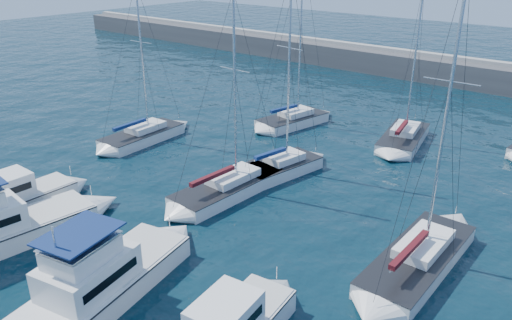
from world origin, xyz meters
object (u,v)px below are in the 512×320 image
Objects in this scene: motor_yacht_stbd_inner at (101,279)px; sailboat_back_b at (403,138)px; sailboat_mid_a at (143,136)px; sailboat_mid_c at (281,167)px; sailboat_mid_d at (418,259)px; motor_yacht_port_outer at (15,199)px; sailboat_mid_b at (228,188)px; sailboat_back_a at (293,120)px.

sailboat_back_b is (2.26, 30.07, -0.61)m from motor_yacht_stbd_inner.
sailboat_mid_c reaches higher than sailboat_mid_a.
motor_yacht_stbd_inner is at bearing -131.64° from sailboat_mid_d.
sailboat_mid_d reaches higher than motor_yacht_stbd_inner.
sailboat_back_b is (14.36, 28.51, -0.42)m from motor_yacht_port_outer.
motor_yacht_stbd_inner is 0.61× the size of sailboat_mid_d.
sailboat_mid_b reaches higher than motor_yacht_port_outer.
sailboat_mid_a is 27.50m from sailboat_mid_d.
motor_yacht_port_outer is 26.48m from sailboat_back_a.
sailboat_mid_c is at bearing 84.92° from sailboat_mid_b.
sailboat_mid_c is at bearing 58.16° from motor_yacht_port_outer.
motor_yacht_stbd_inner is 0.60× the size of sailboat_back_a.
sailboat_mid_d is 0.99× the size of sailboat_back_a.
sailboat_back_b is at bearing 35.15° from sailboat_mid_a.
motor_yacht_stbd_inner is (12.11, -1.56, 0.19)m from motor_yacht_port_outer.
sailboat_back_b is (10.64, 2.29, -0.04)m from sailboat_back_a.
sailboat_mid_c is (9.80, 16.24, -0.39)m from motor_yacht_port_outer.
sailboat_mid_b is (-2.98, 12.50, -0.62)m from motor_yacht_stbd_inner.
sailboat_mid_c reaches higher than sailboat_back_b.
motor_yacht_stbd_inner is 17.96m from sailboat_mid_c.
sailboat_back_a is at bearing 131.12° from sailboat_mid_c.
sailboat_back_a reaches higher than sailboat_mid_b.
sailboat_mid_a reaches higher than motor_yacht_port_outer.
sailboat_back_a reaches higher than sailboat_mid_d.
motor_yacht_stbd_inner is at bearing -74.49° from sailboat_mid_b.
sailboat_back_a is at bearing 111.62° from sailboat_mid_b.
sailboat_mid_b is at bearing -87.42° from sailboat_mid_c.
sailboat_back_b is at bearing 116.42° from sailboat_mid_d.
sailboat_mid_c is 0.93× the size of sailboat_back_a.
sailboat_mid_a is at bearing 106.06° from motor_yacht_port_outer.
sailboat_mid_c is 11.69m from sailboat_back_a.
sailboat_back_a reaches higher than sailboat_mid_c.
motor_yacht_stbd_inner is 30.16m from sailboat_back_b.
sailboat_mid_a is at bearing 169.85° from sailboat_mid_b.
sailboat_mid_b is 0.91× the size of sailboat_mid_c.
motor_yacht_stbd_inner is 0.65× the size of sailboat_mid_c.
sailboat_mid_a is 1.00× the size of sailboat_mid_b.
sailboat_back_a is (-19.47, 15.11, 0.03)m from sailboat_mid_d.
sailboat_mid_c is at bearing 85.08° from motor_yacht_stbd_inner.
motor_yacht_port_outer is 14.46m from sailboat_mid_a.
sailboat_mid_b is 0.97× the size of sailboat_back_b.
motor_yacht_port_outer is 0.46× the size of sailboat_mid_c.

